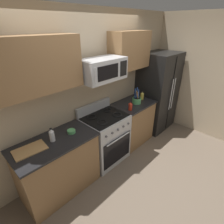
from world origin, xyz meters
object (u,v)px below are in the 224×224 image
(microwave, at_px, (102,69))
(bottle_vinegar, at_px, (52,135))
(cutting_board, at_px, (30,150))
(range_oven, at_px, (105,138))
(bottle_oil, at_px, (142,96))
(bottle_hot_sauce, at_px, (130,106))
(prep_bowl, at_px, (71,131))
(utensil_crock, at_px, (137,100))
(refrigerator, at_px, (157,92))

(microwave, distance_m, bottle_vinegar, 1.22)
(cutting_board, bearing_deg, range_oven, -2.32)
(range_oven, bearing_deg, microwave, 90.05)
(cutting_board, xyz_separation_m, bottle_oil, (2.39, -0.06, 0.07))
(bottle_vinegar, distance_m, bottle_hot_sauce, 1.51)
(bottle_hot_sauce, distance_m, prep_bowl, 1.22)
(bottle_oil, distance_m, prep_bowl, 1.79)
(range_oven, bearing_deg, prep_bowl, 179.49)
(utensil_crock, xyz_separation_m, bottle_oil, (0.24, 0.04, 0.02))
(range_oven, height_order, refrigerator, refrigerator)
(refrigerator, bearing_deg, bottle_oil, 179.24)
(cutting_board, bearing_deg, prep_bowl, -4.35)
(utensil_crock, relative_size, cutting_board, 0.84)
(bottle_hot_sauce, bearing_deg, cutting_board, 173.57)
(bottle_vinegar, xyz_separation_m, prep_bowl, (0.29, -0.02, -0.07))
(range_oven, bearing_deg, bottle_vinegar, 178.52)
(range_oven, relative_size, bottle_oil, 6.14)
(utensil_crock, xyz_separation_m, cutting_board, (-2.14, 0.10, -0.06))
(refrigerator, xyz_separation_m, cutting_board, (-3.00, 0.07, 0.01))
(refrigerator, bearing_deg, microwave, 178.54)
(microwave, bearing_deg, range_oven, -89.95)
(range_oven, relative_size, prep_bowl, 8.86)
(microwave, xyz_separation_m, bottle_oil, (1.11, -0.04, -0.74))
(utensil_crock, height_order, bottle_oil, utensil_crock)
(utensil_crock, distance_m, bottle_vinegar, 1.84)
(bottle_oil, bearing_deg, bottle_hot_sauce, -166.20)
(cutting_board, distance_m, bottle_oil, 2.39)
(microwave, distance_m, bottle_oil, 1.33)
(bottle_oil, bearing_deg, prep_bowl, 179.52)
(bottle_hot_sauce, bearing_deg, utensil_crock, 16.98)
(utensil_crock, distance_m, cutting_board, 2.15)
(utensil_crock, height_order, bottle_vinegar, utensil_crock)
(microwave, xyz_separation_m, bottle_vinegar, (-0.97, -0.00, -0.73))
(microwave, bearing_deg, refrigerator, -1.46)
(range_oven, distance_m, bottle_hot_sauce, 0.75)
(range_oven, height_order, cutting_board, range_oven)
(utensil_crock, xyz_separation_m, prep_bowl, (-1.54, 0.05, -0.04))
(cutting_board, bearing_deg, microwave, -1.12)
(bottle_vinegar, xyz_separation_m, bottle_oil, (2.08, -0.03, -0.01))
(bottle_vinegar, distance_m, prep_bowl, 0.30)
(refrigerator, bearing_deg, prep_bowl, 179.45)
(refrigerator, height_order, bottle_vinegar, refrigerator)
(microwave, height_order, utensil_crock, microwave)
(cutting_board, relative_size, prep_bowl, 3.23)
(utensil_crock, relative_size, bottle_oil, 1.87)
(bottle_vinegar, height_order, bottle_hot_sauce, bottle_vinegar)
(cutting_board, relative_size, bottle_vinegar, 1.94)
(bottle_hot_sauce, xyz_separation_m, prep_bowl, (-1.20, 0.16, -0.05))
(cutting_board, bearing_deg, refrigerator, -1.32)
(refrigerator, bearing_deg, range_oven, 179.43)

